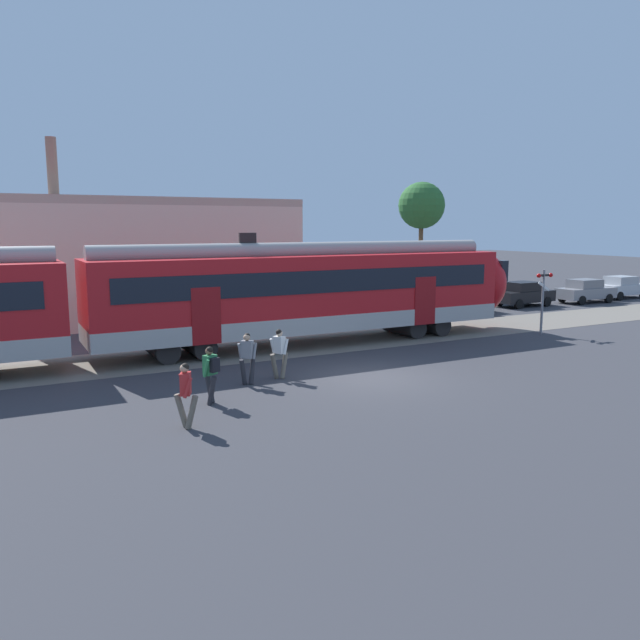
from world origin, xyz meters
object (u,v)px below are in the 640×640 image
Objects in this scene: pedestrian_red at (186,391)px; pedestrian_white at (279,350)px; parked_car_tan at (461,300)px; parked_car_silver at (622,287)px; parked_car_grey at (586,291)px; pedestrian_grey at (247,355)px; pedestrian_green at (211,370)px; parked_car_black at (523,294)px; crossing_signal at (543,291)px.

pedestrian_red is 5.45m from pedestrian_white.
parked_car_silver is at bearing 1.82° from parked_car_tan.
pedestrian_white is at bearing -160.45° from parked_car_grey.
pedestrian_red is at bearing -139.38° from pedestrian_white.
parked_car_tan is (15.70, 9.32, -0.18)m from pedestrian_white.
pedestrian_grey is 19.41m from parked_car_tan.
pedestrian_white is 27.66m from parked_car_grey.
parked_car_silver is (34.49, 13.33, -0.18)m from pedestrian_red.
pedestrian_white is 31.89m from parked_car_silver.
pedestrian_green is 26.68m from parked_car_black.
pedestrian_red is at bearing -131.41° from pedestrian_grey.
pedestrian_white is 23.26m from parked_car_black.
pedestrian_red is 0.41× the size of parked_car_tan.
parked_car_black is (22.29, 10.04, -0.18)m from pedestrian_grey.
crossing_signal is (18.38, 5.57, 1.05)m from pedestrian_red.
parked_car_silver is 17.92m from crossing_signal.
pedestrian_green is 3.44m from pedestrian_white.
pedestrian_grey is 28.87m from parked_car_grey.
pedestrian_red and pedestrian_green have the same top height.
pedestrian_grey is 0.41× the size of parked_car_tan.
parked_car_tan is 5.41m from parked_car_black.
parked_car_grey is at bearing 22.97° from pedestrian_red.
parked_car_tan is 0.99× the size of parked_car_black.
parked_car_grey is (30.20, 12.80, -0.18)m from pedestrian_red.
parked_car_tan and parked_car_silver have the same top height.
pedestrian_white is 0.41× the size of parked_car_black.
pedestrian_grey is at bearing -150.56° from parked_car_tan.
pedestrian_green reaches higher than parked_car_silver.
pedestrian_grey is at bearing -155.76° from parked_car_black.
parked_car_grey and parked_car_silver have the same top height.
pedestrian_white reaches higher than parked_car_tan.
parked_car_tan is at bearing 30.86° from pedestrian_green.
parked_car_black is at bearing 5.28° from parked_car_tan.
pedestrian_green is at bearing -160.79° from parked_car_silver.
crossing_signal is at bearing 12.59° from pedestrian_green.
parked_car_grey is 4.32m from parked_car_silver.
parked_car_silver is at bearing 17.86° from pedestrian_white.
pedestrian_red reaches higher than parked_car_silver.
parked_car_black is (5.39, 0.50, 0.00)m from parked_car_tan.
pedestrian_green is 0.42× the size of parked_car_silver.
parked_car_black is at bearing 27.92° from pedestrian_red.
crossing_signal reaches higher than parked_car_silver.
parked_car_silver is (33.27, 11.59, -0.21)m from pedestrian_green.
crossing_signal reaches higher than parked_car_black.
parked_car_silver is (14.65, 0.46, 0.00)m from parked_car_tan.
parked_car_black is at bearing 179.79° from parked_car_silver.
pedestrian_red is at bearing -158.87° from parked_car_silver.
parked_car_silver is (9.26, -0.03, 0.00)m from parked_car_black.
pedestrian_red is 0.56× the size of crossing_signal.
pedestrian_green is 1.00× the size of pedestrian_white.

